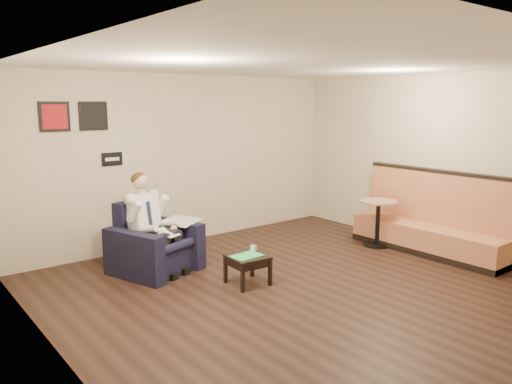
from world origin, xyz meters
TOP-DOWN VIEW (x-y plane):
  - ground at (0.00, 0.00)m, footprint 6.00×6.00m
  - wall_back at (0.00, 3.00)m, footprint 6.00×0.02m
  - wall_left at (-3.00, 0.00)m, footprint 0.02×6.00m
  - wall_right at (3.00, 0.00)m, footprint 0.02×6.00m
  - ceiling at (0.00, 0.00)m, footprint 6.00×6.00m
  - seating_sign at (-1.30, 2.98)m, footprint 0.32×0.02m
  - art_print_left at (-2.10, 2.98)m, footprint 0.42×0.03m
  - art_print_right at (-1.55, 2.98)m, footprint 0.42×0.03m
  - armchair at (-1.19, 1.88)m, footprint 1.26×1.26m
  - seated_man at (-1.15, 1.76)m, footprint 0.90×1.10m
  - lap_papers at (-1.12, 1.66)m, footprint 0.32×0.38m
  - newspaper at (-0.77, 1.91)m, footprint 0.58×0.64m
  - side_table at (-0.48, 0.68)m, footprint 0.51×0.51m
  - green_folder at (-0.51, 0.67)m, footprint 0.40×0.30m
  - coffee_mug at (-0.32, 0.78)m, footprint 0.08×0.08m
  - smartphone at (-0.43, 0.82)m, footprint 0.13×0.09m
  - banquette at (2.59, 0.03)m, footprint 0.60×2.51m
  - cafe_table at (2.29, 0.76)m, footprint 0.81×0.81m

SIDE VIEW (x-z plane):
  - ground at x=0.00m, z-range 0.00..0.00m
  - side_table at x=-0.48m, z-range 0.00..0.39m
  - cafe_table at x=2.29m, z-range 0.00..0.76m
  - smartphone at x=-0.43m, z-range 0.39..0.40m
  - green_folder at x=-0.51m, z-range 0.39..0.40m
  - coffee_mug at x=-0.32m, z-range 0.39..0.47m
  - armchair at x=-1.19m, z-range 0.00..0.97m
  - lap_papers at x=-1.12m, z-range 0.59..0.60m
  - banquette at x=2.59m, z-range 0.00..1.28m
  - newspaper at x=-0.77m, z-range 0.65..0.67m
  - seated_man at x=-1.15m, z-range 0.00..1.33m
  - wall_back at x=0.00m, z-range 0.00..2.80m
  - wall_left at x=-3.00m, z-range 0.00..2.80m
  - wall_right at x=3.00m, z-range 0.00..2.80m
  - seating_sign at x=-1.30m, z-range 1.40..1.60m
  - art_print_left at x=-2.10m, z-range 1.94..2.36m
  - art_print_right at x=-1.55m, z-range 1.94..2.36m
  - ceiling at x=0.00m, z-range 2.79..2.81m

